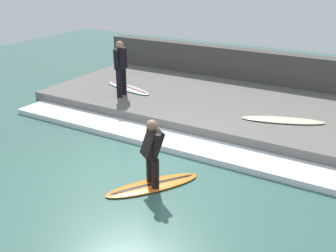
{
  "coord_description": "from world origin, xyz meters",
  "views": [
    {
      "loc": [
        -6.13,
        -4.07,
        4.08
      ],
      "look_at": [
        0.85,
        0.0,
        0.7
      ],
      "focal_mm": 42.0,
      "sensor_mm": 36.0,
      "label": 1
    }
  ],
  "objects_px": {
    "surfer_riding": "(152,149)",
    "surfboard_waiting_near": "(128,88)",
    "surfer_waiting_near": "(121,66)",
    "surfboard_riding": "(153,185)",
    "surfboard_spare": "(283,120)"
  },
  "relations": [
    {
      "from": "surfer_riding",
      "to": "surfboard_riding",
      "type": "bearing_deg",
      "value": 153.43
    },
    {
      "from": "surfboard_waiting_near",
      "to": "surfer_waiting_near",
      "type": "bearing_deg",
      "value": -160.73
    },
    {
      "from": "surfer_riding",
      "to": "surfboard_spare",
      "type": "relative_size",
      "value": 0.65
    },
    {
      "from": "surfboard_riding",
      "to": "surfer_riding",
      "type": "distance_m",
      "value": 0.78
    },
    {
      "from": "surfer_riding",
      "to": "surfboard_waiting_near",
      "type": "xyz_separation_m",
      "value": [
        4.06,
        3.48,
        -0.41
      ]
    },
    {
      "from": "surfer_waiting_near",
      "to": "surfboard_waiting_near",
      "type": "distance_m",
      "value": 1.12
    },
    {
      "from": "surfer_riding",
      "to": "surfer_waiting_near",
      "type": "distance_m",
      "value": 4.74
    },
    {
      "from": "surfer_waiting_near",
      "to": "surfer_riding",
      "type": "bearing_deg",
      "value": -136.44
    },
    {
      "from": "surfboard_riding",
      "to": "surfer_waiting_near",
      "type": "relative_size",
      "value": 1.15
    },
    {
      "from": "surfer_waiting_near",
      "to": "surfboard_spare",
      "type": "distance_m",
      "value": 4.84
    },
    {
      "from": "surfboard_waiting_near",
      "to": "surfboard_spare",
      "type": "xyz_separation_m",
      "value": [
        -0.27,
        -4.96,
        -0.0
      ]
    },
    {
      "from": "surfboard_riding",
      "to": "surfboard_spare",
      "type": "distance_m",
      "value": 4.09
    },
    {
      "from": "surfboard_riding",
      "to": "surfer_riding",
      "type": "height_order",
      "value": "surfer_riding"
    },
    {
      "from": "surfboard_riding",
      "to": "surfboard_waiting_near",
      "type": "height_order",
      "value": "surfboard_waiting_near"
    },
    {
      "from": "surfer_riding",
      "to": "surfboard_waiting_near",
      "type": "height_order",
      "value": "surfer_riding"
    }
  ]
}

